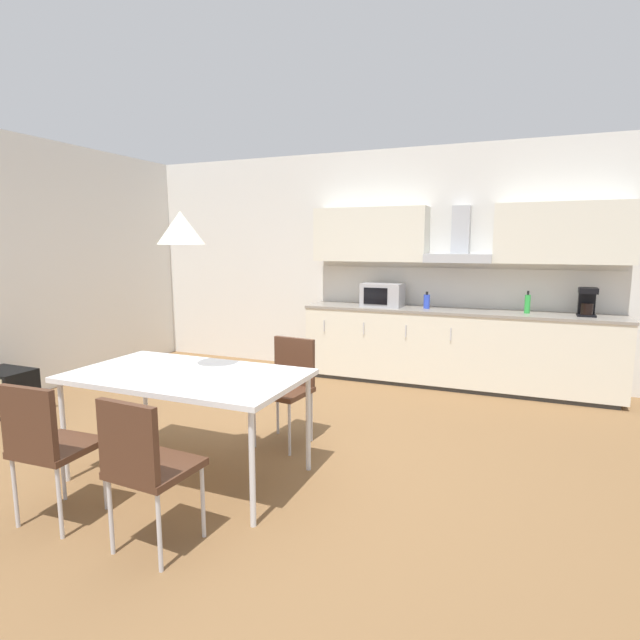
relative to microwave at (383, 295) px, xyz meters
The scene contains 15 objects.
ground_plane 2.92m from the microwave, 96.35° to the right, with size 9.27×8.99×0.02m, color brown.
wall_back 0.58m from the microwave, 131.33° to the left, with size 7.41×0.10×2.80m, color silver.
kitchen_counter 1.05m from the microwave, ahead, with size 3.54×0.61×0.90m.
backsplash_tile 0.91m from the microwave, 17.95° to the left, with size 3.52×0.02×0.47m, color silver.
upper_wall_cabinets 1.13m from the microwave, ahead, with size 3.52×0.40×0.65m.
microwave is the anchor object (origin of this frame).
coffee_maker 2.20m from the microwave, ahead, with size 0.18×0.19×0.30m.
bottle_blue 0.54m from the microwave, ahead, with size 0.07×0.07×0.20m.
bottle_green 1.63m from the microwave, ahead, with size 0.06×0.06×0.25m.
dining_table 3.14m from the microwave, 100.35° to the right, with size 1.62×0.93×0.76m.
chair_far_right 2.29m from the microwave, 94.79° to the right, with size 0.44×0.44×0.87m.
chair_near_right 3.96m from the microwave, 92.94° to the right, with size 0.42×0.42×0.87m.
chair_near_left 4.06m from the microwave, 103.24° to the right, with size 0.42×0.42×0.87m.
guitar_amp 4.13m from the microwave, 138.67° to the right, with size 0.52×0.37×0.44m.
pendant_lamp 3.21m from the microwave, 100.35° to the right, with size 0.32×0.32×0.22m, color silver.
Camera 1 is at (1.90, -3.15, 1.65)m, focal length 28.00 mm.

